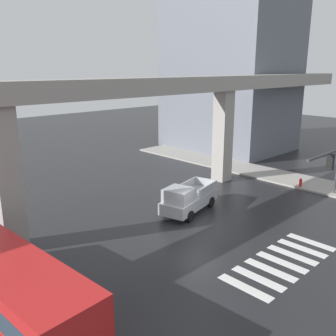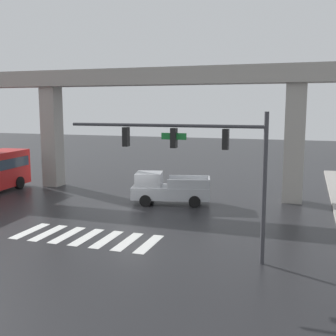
% 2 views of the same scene
% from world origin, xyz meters
% --- Properties ---
extents(ground_plane, '(120.00, 120.00, 0.00)m').
position_xyz_m(ground_plane, '(0.00, 0.00, 0.00)').
color(ground_plane, '#232326').
extents(crosswalk_stripes, '(7.15, 2.80, 0.01)m').
position_xyz_m(crosswalk_stripes, '(-0.00, -5.80, 0.01)').
color(crosswalk_stripes, silver).
rests_on(crosswalk_stripes, ground).
extents(elevated_overpass, '(56.93, 1.84, 9.12)m').
position_xyz_m(elevated_overpass, '(0.00, 5.52, 7.72)').
color(elevated_overpass, '#9E9991').
rests_on(elevated_overpass, ground).
extents(office_building, '(10.78, 14.04, 33.74)m').
position_xyz_m(office_building, '(21.22, 13.96, 16.87)').
color(office_building, slate).
rests_on(office_building, ground).
extents(sidewalk_east, '(4.00, 36.00, 0.15)m').
position_xyz_m(sidewalk_east, '(13.84, 2.00, 0.07)').
color(sidewalk_east, '#9E9991').
rests_on(sidewalk_east, ground).
extents(pickup_truck, '(5.41, 3.06, 2.08)m').
position_xyz_m(pickup_truck, '(1.43, 2.30, 0.99)').
color(pickup_truck, '#A8AAAF').
rests_on(pickup_truck, ground).
extents(city_bus, '(3.31, 10.94, 2.99)m').
position_xyz_m(city_bus, '(-12.10, -0.37, 1.72)').
color(city_bus, red).
rests_on(city_bus, ground).
extents(fire_hydrant, '(0.24, 0.24, 0.85)m').
position_xyz_m(fire_hydrant, '(12.24, -0.57, 0.43)').
color(fire_hydrant, red).
rests_on(fire_hydrant, ground).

